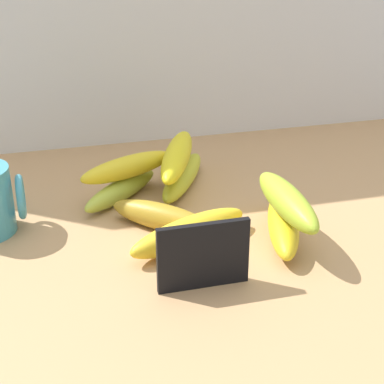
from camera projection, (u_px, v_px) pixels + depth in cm
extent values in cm
cube|color=tan|center=(247.00, 237.00, 85.06)|extent=(110.00, 76.00, 3.00)
cube|color=black|center=(203.00, 256.00, 69.47)|extent=(11.00, 0.80, 8.40)
cube|color=olive|center=(201.00, 280.00, 71.83)|extent=(9.90, 1.20, 0.60)
torus|color=teal|center=(21.00, 197.00, 82.56)|extent=(1.00, 6.27, 6.27)
ellipsoid|color=#A5B63A|center=(121.00, 190.00, 91.79)|extent=(14.28, 13.62, 3.29)
ellipsoid|color=yellow|center=(190.00, 232.00, 78.95)|extent=(18.61, 10.97, 4.10)
ellipsoid|color=#A58223|center=(161.00, 217.00, 83.26)|extent=(14.14, 13.40, 3.77)
ellipsoid|color=gold|center=(183.00, 177.00, 95.90)|extent=(12.44, 18.11, 3.63)
ellipsoid|color=gold|center=(283.00, 223.00, 81.28)|extent=(10.05, 18.86, 4.11)
ellipsoid|color=yellow|center=(128.00, 167.00, 91.31)|extent=(16.32, 9.63, 3.44)
ellipsoid|color=#A0BB2E|center=(287.00, 201.00, 78.18)|extent=(4.06, 17.19, 3.99)
ellipsoid|color=yellow|center=(177.00, 156.00, 93.79)|extent=(11.31, 20.53, 3.95)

